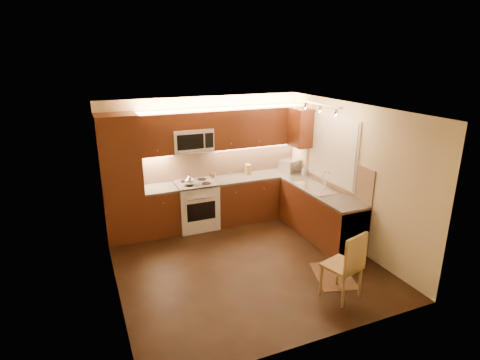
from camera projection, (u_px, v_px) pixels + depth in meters
name	position (u px, v px, depth m)	size (l,w,h in m)	color
floor	(245.00, 263.00, 6.42)	(4.00, 4.00, 0.01)	black
ceiling	(245.00, 110.00, 5.65)	(4.00, 4.00, 0.01)	beige
wall_back	(205.00, 160.00, 7.79)	(4.00, 0.01, 2.50)	beige
wall_front	(318.00, 248.00, 4.28)	(4.00, 0.01, 2.50)	beige
wall_left	(109.00, 211.00, 5.29)	(0.01, 4.00, 2.50)	beige
wall_right	(351.00, 176.00, 6.78)	(0.01, 4.00, 2.50)	beige
pantry	(121.00, 179.00, 6.94)	(0.70, 0.60, 2.30)	#4B2610
base_cab_back_left	(161.00, 211.00, 7.41)	(0.62, 0.60, 0.86)	#4B2610
counter_back_left	(159.00, 189.00, 7.27)	(0.62, 0.60, 0.04)	#353230
base_cab_back_right	(258.00, 197.00, 8.16)	(1.92, 0.60, 0.86)	#4B2610
counter_back_right	(258.00, 176.00, 8.02)	(1.92, 0.60, 0.04)	#353230
base_cab_right	(320.00, 214.00, 7.27)	(0.60, 2.00, 0.86)	#4B2610
counter_right	(322.00, 191.00, 7.13)	(0.60, 2.00, 0.04)	#353230
dishwasher	(343.00, 229.00, 6.66)	(0.58, 0.60, 0.84)	silver
backsplash_back	(221.00, 161.00, 7.92)	(3.30, 0.02, 0.60)	tan
backsplash_right	(336.00, 173.00, 7.14)	(0.02, 2.00, 0.60)	tan
upper_cab_back_left	(154.00, 135.00, 7.07)	(0.62, 0.35, 0.75)	#4B2610
upper_cab_back_right	(256.00, 127.00, 7.83)	(1.92, 0.35, 0.75)	#4B2610
upper_cab_bridge	(191.00, 120.00, 7.26)	(0.76, 0.35, 0.31)	#4B2610
upper_cab_right_corner	(301.00, 128.00, 7.75)	(0.35, 0.50, 0.75)	#4B2610
stove	(196.00, 205.00, 7.63)	(0.76, 0.65, 0.92)	silver
microwave	(192.00, 140.00, 7.36)	(0.76, 0.38, 0.44)	silver
window_frame	(333.00, 150.00, 7.15)	(0.03, 1.44, 1.24)	silver
window_blinds	(332.00, 150.00, 7.14)	(0.02, 1.36, 1.16)	silver
sink	(317.00, 184.00, 7.23)	(0.52, 0.86, 0.15)	silver
faucet	(326.00, 179.00, 7.28)	(0.20, 0.04, 0.30)	silver
track_light_bar	(320.00, 104.00, 6.59)	(0.04, 1.20, 0.03)	silver
kettle	(189.00, 180.00, 7.30)	(0.18, 0.18, 0.21)	silver
toaster_oven	(290.00, 165.00, 8.24)	(0.42, 0.32, 0.25)	silver
knife_block	(248.00, 169.00, 8.06)	(0.09, 0.15, 0.21)	olive
spice_jar_a	(215.00, 175.00, 7.89)	(0.04, 0.04, 0.10)	silver
spice_jar_b	(214.00, 175.00, 7.82)	(0.04, 0.04, 0.10)	brown
spice_jar_c	(230.00, 173.00, 7.97)	(0.04, 0.04, 0.10)	silver
spice_jar_d	(213.00, 175.00, 7.88)	(0.04, 0.04, 0.09)	#9F652F
soap_bottle	(304.00, 171.00, 7.99)	(0.09, 0.09, 0.19)	silver
rug	(333.00, 276.00, 6.04)	(0.54, 0.82, 0.01)	black
dining_chair	(342.00, 264.00, 5.41)	(0.44, 0.44, 1.00)	olive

